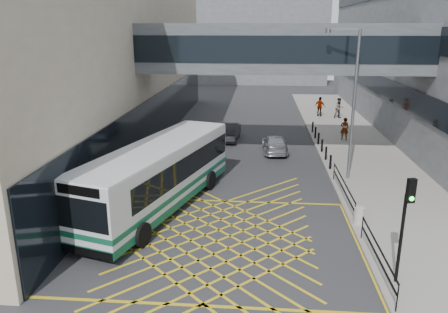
% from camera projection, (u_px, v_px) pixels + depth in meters
% --- Properties ---
extents(ground, '(120.00, 120.00, 0.00)m').
position_uv_depth(ground, '(216.00, 241.00, 18.62)').
color(ground, '#333335').
extents(building_whsmith, '(24.17, 42.00, 16.00)m').
position_uv_depth(building_whsmith, '(1.00, 38.00, 33.03)').
color(building_whsmith, '#BBAB91').
rests_on(building_whsmith, ground).
extents(building_far, '(28.00, 16.00, 18.00)m').
position_uv_depth(building_far, '(239.00, 26.00, 73.51)').
color(building_far, slate).
rests_on(building_far, ground).
extents(skybridge, '(20.00, 4.10, 3.00)m').
position_uv_depth(skybridge, '(281.00, 48.00, 27.70)').
color(skybridge, '#4B5156').
rests_on(skybridge, ground).
extents(pavement, '(6.00, 54.00, 0.16)m').
position_uv_depth(pavement, '(358.00, 150.00, 32.21)').
color(pavement, gray).
rests_on(pavement, ground).
extents(box_junction, '(12.00, 9.00, 0.01)m').
position_uv_depth(box_junction, '(216.00, 241.00, 18.61)').
color(box_junction, gold).
rests_on(box_junction, ground).
extents(bus, '(5.92, 12.01, 3.29)m').
position_uv_depth(bus, '(159.00, 174.00, 21.68)').
color(bus, silver).
rests_on(bus, ground).
extents(car_white, '(2.10, 4.19, 1.28)m').
position_uv_depth(car_white, '(154.00, 171.00, 25.64)').
color(car_white, silver).
rests_on(car_white, ground).
extents(car_dark, '(2.11, 4.78, 1.46)m').
position_uv_depth(car_dark, '(229.00, 131.00, 35.20)').
color(car_dark, black).
rests_on(car_dark, ground).
extents(car_silver, '(1.94, 4.22, 1.29)m').
position_uv_depth(car_silver, '(275.00, 143.00, 31.74)').
color(car_silver, gray).
rests_on(car_silver, ground).
extents(traffic_light, '(0.31, 0.47, 3.92)m').
position_uv_depth(traffic_light, '(406.00, 216.00, 14.59)').
color(traffic_light, black).
rests_on(traffic_light, pavement).
extents(street_lamp, '(1.92, 0.82, 8.57)m').
position_uv_depth(street_lamp, '(351.00, 96.00, 24.62)').
color(street_lamp, slate).
rests_on(street_lamp, pavement).
extents(litter_bin, '(0.46, 0.46, 0.80)m').
position_uv_depth(litter_bin, '(359.00, 216.00, 19.82)').
color(litter_bin, '#ADA89E').
rests_on(litter_bin, pavement).
extents(kerb_railings, '(0.05, 12.54, 1.00)m').
position_uv_depth(kerb_railings, '(356.00, 210.00, 19.58)').
color(kerb_railings, black).
rests_on(kerb_railings, pavement).
extents(bollards, '(0.14, 10.14, 0.90)m').
position_uv_depth(bollards, '(320.00, 142.00, 32.28)').
color(bollards, black).
rests_on(bollards, pavement).
extents(pedestrian_a, '(0.74, 0.55, 1.78)m').
position_uv_depth(pedestrian_a, '(344.00, 129.00, 34.53)').
color(pedestrian_a, gray).
rests_on(pedestrian_a, pavement).
extents(pedestrian_b, '(1.07, 0.79, 1.96)m').
position_uv_depth(pedestrian_b, '(339.00, 108.00, 42.73)').
color(pedestrian_b, gray).
rests_on(pedestrian_b, pavement).
extents(pedestrian_c, '(1.24, 1.10, 1.92)m').
position_uv_depth(pedestrian_c, '(320.00, 107.00, 43.70)').
color(pedestrian_c, gray).
rests_on(pedestrian_c, pavement).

